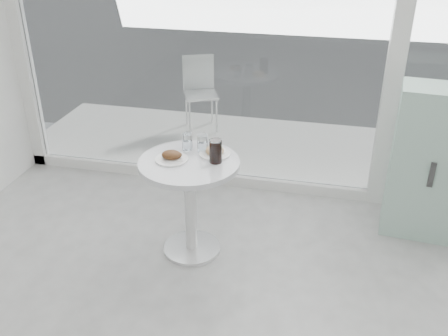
% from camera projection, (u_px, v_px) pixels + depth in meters
% --- Properties ---
extents(room_shell, '(6.00, 6.00, 6.00)m').
position_uv_depth(room_shell, '(16.00, 236.00, 0.76)').
color(room_shell, white).
rests_on(room_shell, ground).
extents(storefront, '(5.00, 0.14, 3.00)m').
position_uv_depth(storefront, '(295.00, 0.00, 3.91)').
color(storefront, silver).
rests_on(storefront, ground).
extents(main_table, '(0.72, 0.72, 0.77)m').
position_uv_depth(main_table, '(190.00, 188.00, 3.61)').
color(main_table, silver).
rests_on(main_table, ground).
extents(patio_deck, '(5.60, 1.60, 0.05)m').
position_uv_depth(patio_deck, '(286.00, 150.00, 5.40)').
color(patio_deck, silver).
rests_on(patio_deck, ground).
extents(mint_cabinet, '(0.59, 0.42, 1.21)m').
position_uv_depth(mint_cabinet, '(428.00, 163.00, 3.84)').
color(mint_cabinet, '#99C4B0').
rests_on(mint_cabinet, ground).
extents(patio_chair, '(0.48, 0.48, 0.83)m').
position_uv_depth(patio_chair, '(200.00, 88.00, 5.71)').
color(patio_chair, silver).
rests_on(patio_chair, patio_deck).
extents(plate_fritter, '(0.23, 0.23, 0.07)m').
position_uv_depth(plate_fritter, '(172.00, 156.00, 3.51)').
color(plate_fritter, white).
rests_on(plate_fritter, main_table).
extents(plate_donut, '(0.23, 0.23, 0.05)m').
position_uv_depth(plate_donut, '(215.00, 152.00, 3.59)').
color(plate_donut, white).
rests_on(plate_donut, main_table).
extents(water_tumbler_a, '(0.08, 0.08, 0.12)m').
position_uv_depth(water_tumbler_a, '(187.00, 143.00, 3.65)').
color(water_tumbler_a, white).
rests_on(water_tumbler_a, main_table).
extents(water_tumbler_b, '(0.08, 0.08, 0.13)m').
position_uv_depth(water_tumbler_b, '(203.00, 144.00, 3.62)').
color(water_tumbler_b, white).
rests_on(water_tumbler_b, main_table).
extents(cola_glass, '(0.09, 0.09, 0.17)m').
position_uv_depth(cola_glass, '(216.00, 151.00, 3.46)').
color(cola_glass, white).
rests_on(cola_glass, main_table).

